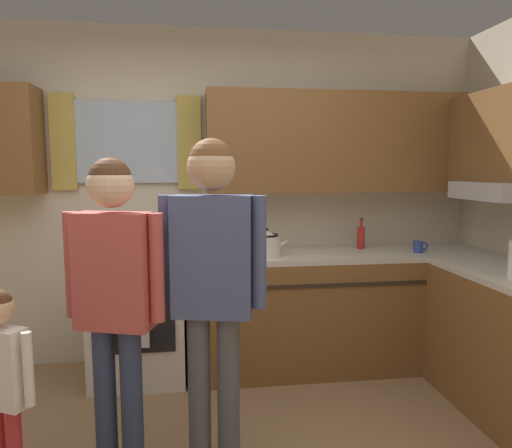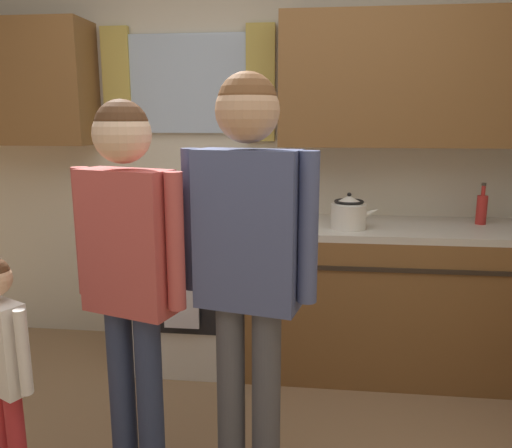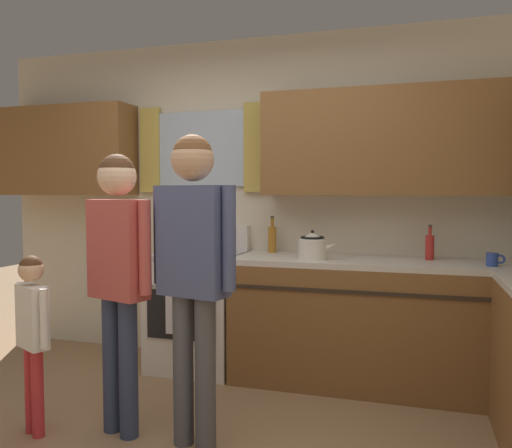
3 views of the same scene
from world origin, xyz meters
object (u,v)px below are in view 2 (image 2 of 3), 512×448
(bottle_oil_amber, at_px, (284,199))
(stovetop_kettle, at_px, (349,212))
(stove_oven, at_px, (196,288))
(adult_holding_child, at_px, (129,257))
(bottle_sauce_red, at_px, (482,209))
(small_child, at_px, (1,355))
(adult_in_plaid, at_px, (248,247))

(bottle_oil_amber, bearing_deg, stovetop_kettle, -40.84)
(stove_oven, relative_size, adult_holding_child, 0.70)
(bottle_sauce_red, bearing_deg, bottle_oil_amber, 174.21)
(small_child, bearing_deg, stovetop_kettle, 41.53)
(adult_in_plaid, bearing_deg, adult_holding_child, 178.06)
(stovetop_kettle, xyz_separation_m, adult_in_plaid, (-0.44, -1.07, 0.06))
(small_child, bearing_deg, bottle_sauce_red, 33.46)
(bottle_oil_amber, height_order, small_child, bottle_oil_amber)
(adult_holding_child, relative_size, adult_in_plaid, 0.95)
(bottle_oil_amber, xyz_separation_m, adult_holding_child, (-0.51, -1.39, -0.01))
(adult_holding_child, height_order, adult_in_plaid, adult_in_plaid)
(bottle_sauce_red, height_order, adult_holding_child, adult_holding_child)
(bottle_oil_amber, relative_size, bottle_sauce_red, 1.16)
(stove_oven, xyz_separation_m, bottle_sauce_red, (1.71, 0.09, 0.53))
(stove_oven, height_order, stovetop_kettle, stovetop_kettle)
(stove_oven, xyz_separation_m, stovetop_kettle, (0.93, -0.12, 0.53))
(stove_oven, xyz_separation_m, bottle_oil_amber, (0.54, 0.21, 0.54))
(adult_in_plaid, height_order, small_child, adult_in_plaid)
(stovetop_kettle, bearing_deg, small_child, -138.47)
(adult_holding_child, bearing_deg, bottle_sauce_red, 36.99)
(bottle_sauce_red, distance_m, adult_in_plaid, 1.77)
(bottle_sauce_red, relative_size, adult_in_plaid, 0.15)
(stove_oven, height_order, small_child, stove_oven)
(stovetop_kettle, height_order, adult_holding_child, adult_holding_child)
(bottle_sauce_red, xyz_separation_m, adult_in_plaid, (-1.22, -1.28, 0.06))
(adult_in_plaid, xyz_separation_m, small_child, (-0.92, -0.13, -0.41))
(adult_holding_child, bearing_deg, small_child, -162.08)
(bottle_sauce_red, distance_m, small_child, 2.59)
(bottle_sauce_red, distance_m, adult_holding_child, 2.11)
(stove_oven, xyz_separation_m, adult_in_plaid, (0.49, -1.19, 0.59))
(adult_holding_child, height_order, small_child, adult_holding_child)
(bottle_oil_amber, relative_size, adult_holding_child, 0.18)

